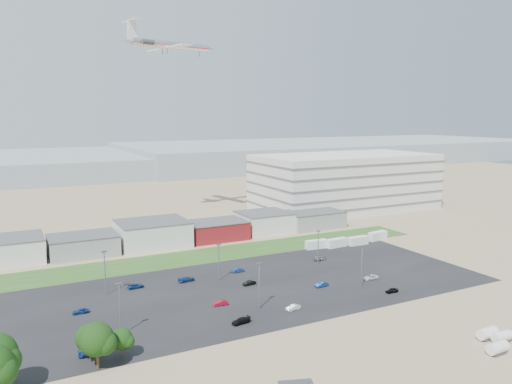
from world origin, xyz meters
TOP-DOWN VIEW (x-y plane):
  - ground at (0.00, 0.00)m, footprint 700.00×700.00m
  - parking_lot at (5.00, 20.00)m, footprint 120.00×50.00m
  - grass_strip at (0.00, 52.00)m, footprint 160.00×16.00m
  - hills_backdrop at (40.00, 315.00)m, footprint 700.00×200.00m
  - building_row at (-17.00, 71.00)m, footprint 170.00×20.00m
  - parking_garage at (90.00, 95.00)m, footprint 80.00×40.00m
  - storage_tank_nw at (31.71, -26.53)m, footprint 4.23×2.20m
  - storage_tank_ne at (33.08, -28.58)m, footprint 4.04×2.34m
  - storage_tank_sw at (28.12, -31.45)m, footprint 4.11×2.13m
  - box_trailer_a at (39.79, 43.45)m, footprint 7.36×2.62m
  - box_trailer_b at (46.68, 41.92)m, footprint 7.51×2.88m
  - box_trailer_c at (54.71, 41.02)m, footprint 7.28×2.32m
  - box_trailer_d at (64.82, 43.09)m, footprint 7.94×3.65m
  - tree_mid at (-36.54, -4.17)m, footprint 6.20×6.20m
  - tree_right at (-37.25, -1.00)m, footprint 5.14×5.14m
  - tree_near at (-31.97, -2.03)m, footprint 4.10×4.10m
  - lightpole_front_l at (-30.25, 7.28)m, footprint 1.24×0.52m
  - lightpole_front_m at (-0.05, 6.95)m, footprint 1.23×0.51m
  - lightpole_front_r at (29.50, 8.29)m, footprint 1.23×0.51m
  - lightpole_back_l at (-28.55, 31.40)m, footprint 1.26×0.53m
  - lightpole_back_m at (-0.40, 28.74)m, footprint 1.14×0.47m
  - lightpole_back_r at (30.81, 29.31)m, footprint 1.14×0.48m
  - airliner at (14.90, 111.58)m, footprint 46.60×36.38m
  - parked_car_0 at (35.12, 11.22)m, footprint 4.21×1.97m
  - parked_car_1 at (20.45, 12.45)m, footprint 3.73×1.56m
  - parked_car_2 at (33.20, 1.23)m, footprint 3.35×1.45m
  - parked_car_3 at (-7.04, 1.53)m, footprint 4.29×2.21m
  - parked_car_4 at (-6.91, 12.57)m, footprint 3.54×1.60m
  - parked_car_5 at (-35.64, 22.14)m, footprint 3.46×1.45m
  - parked_car_6 at (-8.25, 31.69)m, footprint 4.57×2.31m
  - parked_car_7 at (4.94, 21.81)m, footprint 3.54×1.53m
  - parked_car_8 at (33.02, 31.82)m, footprint 3.91×1.67m
  - parked_car_9 at (-21.10, 32.74)m, footprint 4.19×2.19m
  - parked_car_10 at (-36.97, 1.35)m, footprint 4.08×1.72m
  - parked_car_11 at (6.91, 32.60)m, footprint 3.56×1.43m
  - parked_car_13 at (6.30, 2.86)m, footprint 3.64×1.68m

SIDE VIEW (x-z plane):
  - ground at x=0.00m, z-range 0.00..0.00m
  - parking_lot at x=5.00m, z-range 0.00..0.01m
  - grass_strip at x=0.00m, z-range 0.00..0.02m
  - parked_car_9 at x=-21.10m, z-range 0.00..1.12m
  - parked_car_2 at x=33.20m, z-range 0.00..1.13m
  - parked_car_4 at x=-6.91m, z-range 0.00..1.13m
  - parked_car_7 at x=4.94m, z-range 0.00..1.13m
  - parked_car_11 at x=6.91m, z-range 0.00..1.15m
  - parked_car_13 at x=6.30m, z-range 0.00..1.16m
  - parked_car_0 at x=35.12m, z-range 0.00..1.16m
  - parked_car_5 at x=-35.64m, z-range 0.00..1.17m
  - parked_car_10 at x=-36.97m, z-range 0.00..1.17m
  - parked_car_3 at x=-7.04m, z-range 0.00..1.19m
  - parked_car_1 at x=20.45m, z-range 0.00..1.20m
  - parked_car_6 at x=-8.25m, z-range 0.00..1.27m
  - parked_car_8 at x=33.02m, z-range 0.00..1.32m
  - storage_tank_ne at x=33.08m, z-range 0.00..2.31m
  - storage_tank_sw at x=28.12m, z-range 0.00..2.44m
  - storage_tank_nw at x=31.71m, z-range 0.00..2.50m
  - box_trailer_a at x=39.79m, z-range 0.00..2.72m
  - box_trailer_c at x=54.71m, z-range 0.00..2.72m
  - box_trailer_b at x=46.68m, z-range 0.00..2.75m
  - box_trailer_d at x=64.82m, z-range 0.00..2.87m
  - tree_near at x=-31.97m, z-range 0.00..6.14m
  - tree_right at x=-37.25m, z-range 0.00..7.72m
  - building_row at x=-17.00m, z-range 0.00..8.00m
  - hills_backdrop at x=40.00m, z-range 0.00..9.00m
  - tree_mid at x=-36.54m, z-range 0.00..9.30m
  - lightpole_back_m at x=-0.40m, z-range 0.00..9.66m
  - lightpole_back_r at x=30.81m, z-range 0.00..9.73m
  - lightpole_front_r at x=29.50m, z-range 0.00..10.44m
  - lightpole_front_m at x=-0.05m, z-range 0.00..10.47m
  - lightpole_front_l at x=-30.25m, z-range 0.00..10.53m
  - lightpole_back_l at x=-28.55m, z-range 0.00..10.72m
  - parking_garage at x=90.00m, z-range 0.00..25.00m
  - airliner at x=14.90m, z-range 63.85..76.15m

